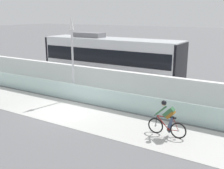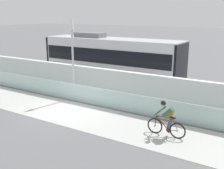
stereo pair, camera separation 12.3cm
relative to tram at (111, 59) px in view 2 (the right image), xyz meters
The scene contains 9 objects.
ground_plane 7.22m from the tram, 79.64° to the right, with size 200.00×200.00×0.00m, color slate.
bike_path_deck 7.21m from the tram, 79.64° to the right, with size 32.00×3.20×0.01m, color beige.
glass_parapet 5.33m from the tram, 75.94° to the right, with size 32.00×0.05×1.05m, color silver.
concrete_barrier_wall 3.57m from the tram, 68.64° to the right, with size 32.00×0.36×1.82m, color white.
tram_rail_near 2.38m from the tram, 29.82° to the right, with size 32.00×0.08×0.01m, color #595654.
tram_rail_far 2.38m from the tram, 29.82° to the left, with size 32.00×0.08×0.01m, color #595654.
tram is the anchor object (origin of this frame).
cyclist_on_bike 9.97m from the tram, 43.74° to the right, with size 1.77×0.58×1.61m.
lamp_post_antenna 4.91m from the tram, 87.96° to the right, with size 0.28×0.28×5.20m.
Camera 2 is at (9.82, -10.78, 5.25)m, focal length 44.10 mm.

